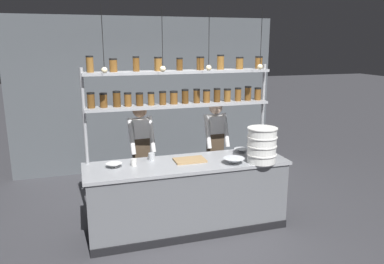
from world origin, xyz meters
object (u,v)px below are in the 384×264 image
(serving_cup_by_board, at_px, (152,156))
(chef_left, at_px, (141,150))
(prep_bowl_center_front, at_px, (234,161))
(chef_center, at_px, (215,145))
(prep_bowl_near_left, at_px, (114,165))
(container_stack, at_px, (262,145))
(prep_bowl_center_back, at_px, (241,151))
(spice_shelf_unit, at_px, (180,92))
(serving_cup_front, at_px, (134,162))
(cutting_board, at_px, (190,160))

(serving_cup_by_board, bearing_deg, chef_left, 95.70)
(chef_left, xyz_separation_m, prep_bowl_center_front, (1.02, -0.99, 0.05))
(chef_center, distance_m, prep_bowl_near_left, 1.72)
(serving_cup_by_board, bearing_deg, chef_center, 25.34)
(container_stack, xyz_separation_m, serving_cup_by_board, (-1.33, 0.51, -0.18))
(chef_left, bearing_deg, prep_bowl_center_front, -50.05)
(prep_bowl_near_left, bearing_deg, container_stack, -10.46)
(prep_bowl_near_left, xyz_separation_m, prep_bowl_center_back, (1.76, 0.13, -0.00))
(prep_bowl_center_back, bearing_deg, spice_shelf_unit, 171.49)
(spice_shelf_unit, height_order, container_stack, spice_shelf_unit)
(chef_left, height_order, chef_center, chef_left)
(chef_left, height_order, prep_bowl_center_front, chef_left)
(spice_shelf_unit, xyz_separation_m, prep_bowl_center_back, (0.84, -0.13, -0.84))
(chef_left, bearing_deg, serving_cup_front, -112.59)
(prep_bowl_center_front, bearing_deg, prep_bowl_center_back, 55.77)
(spice_shelf_unit, height_order, serving_cup_by_board, spice_shelf_unit)
(prep_bowl_center_front, bearing_deg, chef_center, 83.37)
(prep_bowl_center_front, height_order, serving_cup_front, serving_cup_front)
(prep_bowl_near_left, height_order, prep_bowl_center_front, prep_bowl_center_front)
(container_stack, bearing_deg, cutting_board, 160.20)
(spice_shelf_unit, bearing_deg, container_stack, -33.17)
(container_stack, bearing_deg, chef_left, 143.31)
(spice_shelf_unit, distance_m, serving_cup_front, 1.09)
(prep_bowl_center_front, height_order, prep_bowl_center_back, prep_bowl_center_front)
(chef_left, bearing_deg, container_stack, -42.70)
(prep_bowl_center_front, bearing_deg, chef_left, 135.96)
(serving_cup_front, bearing_deg, serving_cup_by_board, 34.01)
(cutting_board, relative_size, prep_bowl_center_back, 2.01)
(prep_bowl_center_front, bearing_deg, serving_cup_by_board, 154.39)
(chef_center, bearing_deg, prep_bowl_center_back, -72.40)
(prep_bowl_center_front, relative_size, serving_cup_by_board, 2.98)
(chef_left, relative_size, prep_bowl_center_back, 8.01)
(prep_bowl_center_back, relative_size, serving_cup_by_board, 2.18)
(chef_center, bearing_deg, spice_shelf_unit, -148.15)
(cutting_board, relative_size, serving_cup_front, 4.38)
(spice_shelf_unit, bearing_deg, chef_left, 137.28)
(chef_center, height_order, prep_bowl_center_front, chef_center)
(spice_shelf_unit, xyz_separation_m, serving_cup_front, (-0.67, -0.27, -0.82))
(serving_cup_by_board, bearing_deg, prep_bowl_center_back, -1.60)
(container_stack, xyz_separation_m, cutting_board, (-0.87, 0.31, -0.22))
(container_stack, distance_m, prep_bowl_center_front, 0.41)
(cutting_board, distance_m, prep_bowl_center_back, 0.81)
(cutting_board, height_order, prep_bowl_near_left, prep_bowl_near_left)
(spice_shelf_unit, xyz_separation_m, cutting_board, (0.05, -0.29, -0.85))
(container_stack, distance_m, cutting_board, 0.94)
(container_stack, height_order, cutting_board, container_stack)
(chef_center, relative_size, prep_bowl_center_front, 5.79)
(serving_cup_by_board, bearing_deg, prep_bowl_near_left, -161.50)
(cutting_board, xyz_separation_m, serving_cup_by_board, (-0.46, 0.19, 0.03))
(spice_shelf_unit, height_order, chef_center, spice_shelf_unit)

